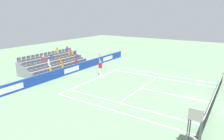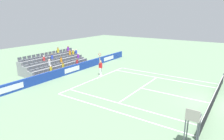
{
  "view_description": "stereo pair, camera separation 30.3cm",
  "coord_description": "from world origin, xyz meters",
  "px_view_note": "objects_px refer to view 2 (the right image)",
  "views": [
    {
      "loc": [
        16.99,
        1.27,
        6.92
      ],
      "look_at": [
        -0.59,
        -10.18,
        1.1
      ],
      "focal_mm": 32.36,
      "sensor_mm": 36.0,
      "label": 1
    },
    {
      "loc": [
        16.82,
        1.53,
        6.92
      ],
      "look_at": [
        -0.59,
        -10.18,
        1.1
      ],
      "focal_mm": 32.36,
      "sensor_mm": 36.0,
      "label": 2
    }
  ],
  "objects_px": {
    "umpire_chair": "(193,122)",
    "loose_tennis_ball": "(181,88)",
    "tennis_player": "(101,67)",
    "tennis_net": "(214,98)"
  },
  "relations": [
    {
      "from": "umpire_chair",
      "to": "loose_tennis_ball",
      "type": "relative_size",
      "value": 34.41
    },
    {
      "from": "tennis_player",
      "to": "loose_tennis_ball",
      "type": "bearing_deg",
      "value": 95.02
    },
    {
      "from": "umpire_chair",
      "to": "loose_tennis_ball",
      "type": "bearing_deg",
      "value": -161.79
    },
    {
      "from": "umpire_chair",
      "to": "loose_tennis_ball",
      "type": "xyz_separation_m",
      "value": [
        -8.74,
        -2.88,
        -1.49
      ]
    },
    {
      "from": "tennis_net",
      "to": "umpire_chair",
      "type": "distance_m",
      "value": 6.84
    },
    {
      "from": "umpire_chair",
      "to": "loose_tennis_ball",
      "type": "distance_m",
      "value": 9.32
    },
    {
      "from": "tennis_player",
      "to": "loose_tennis_ball",
      "type": "distance_m",
      "value": 9.18
    },
    {
      "from": "tennis_player",
      "to": "loose_tennis_ball",
      "type": "xyz_separation_m",
      "value": [
        -0.8,
        9.09,
        -0.96
      ]
    },
    {
      "from": "umpire_chair",
      "to": "tennis_player",
      "type": "bearing_deg",
      "value": -123.58
    },
    {
      "from": "tennis_net",
      "to": "umpire_chair",
      "type": "height_order",
      "value": "umpire_chair"
    }
  ]
}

